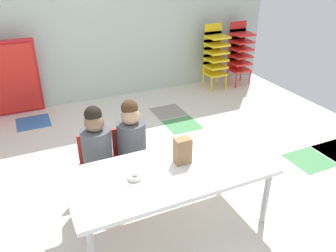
# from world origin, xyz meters

# --- Properties ---
(ground_plane) EXTENTS (6.10, 4.58, 0.02)m
(ground_plane) POSITION_xyz_m (0.00, -0.00, -0.01)
(ground_plane) COLOR silver
(back_wall) EXTENTS (6.10, 0.10, 2.79)m
(back_wall) POSITION_xyz_m (0.00, 2.29, 1.39)
(back_wall) COLOR #B2C1B7
(back_wall) RESTS_ON ground_plane
(craft_table) EXTENTS (1.60, 0.73, 0.54)m
(craft_table) POSITION_xyz_m (-0.01, -0.69, 0.50)
(craft_table) COLOR white
(craft_table) RESTS_ON ground_plane
(seated_child_near_camera) EXTENTS (0.32, 0.31, 0.92)m
(seated_child_near_camera) POSITION_xyz_m (-0.45, -0.09, 0.55)
(seated_child_near_camera) COLOR red
(seated_child_near_camera) RESTS_ON ground_plane
(seated_child_middle_seat) EXTENTS (0.32, 0.31, 0.92)m
(seated_child_middle_seat) POSITION_xyz_m (-0.13, -0.09, 0.55)
(seated_child_middle_seat) COLOR red
(seated_child_middle_seat) RESTS_ON ground_plane
(kid_chair_yellow_stack) EXTENTS (0.32, 0.30, 1.04)m
(kid_chair_yellow_stack) POSITION_xyz_m (2.00, 1.92, 0.58)
(kid_chair_yellow_stack) COLOR yellow
(kid_chair_yellow_stack) RESTS_ON ground_plane
(kid_chair_red_stack) EXTENTS (0.32, 0.30, 1.04)m
(kid_chair_red_stack) POSITION_xyz_m (2.47, 1.92, 0.58)
(kid_chair_red_stack) COLOR red
(kid_chair_red_stack) RESTS_ON ground_plane
(folded_activity_table) EXTENTS (0.90, 0.29, 1.09)m
(folded_activity_table) POSITION_xyz_m (-1.15, 2.09, 0.54)
(folded_activity_table) COLOR red
(folded_activity_table) RESTS_ON ground_plane
(paper_bag_brown) EXTENTS (0.13, 0.09, 0.22)m
(paper_bag_brown) POSITION_xyz_m (0.12, -0.62, 0.65)
(paper_bag_brown) COLOR #9E754C
(paper_bag_brown) RESTS_ON craft_table
(paper_plate_near_edge) EXTENTS (0.18, 0.18, 0.01)m
(paper_plate_near_edge) POSITION_xyz_m (-0.31, -0.69, 0.55)
(paper_plate_near_edge) COLOR white
(paper_plate_near_edge) RESTS_ON craft_table
(paper_plate_center_table) EXTENTS (0.18, 0.18, 0.01)m
(paper_plate_center_table) POSITION_xyz_m (-0.17, -0.53, 0.55)
(paper_plate_center_table) COLOR white
(paper_plate_center_table) RESTS_ON craft_table
(donut_powdered_on_plate) EXTENTS (0.11, 0.11, 0.03)m
(donut_powdered_on_plate) POSITION_xyz_m (-0.31, -0.69, 0.57)
(donut_powdered_on_plate) COLOR white
(donut_powdered_on_plate) RESTS_ON craft_table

